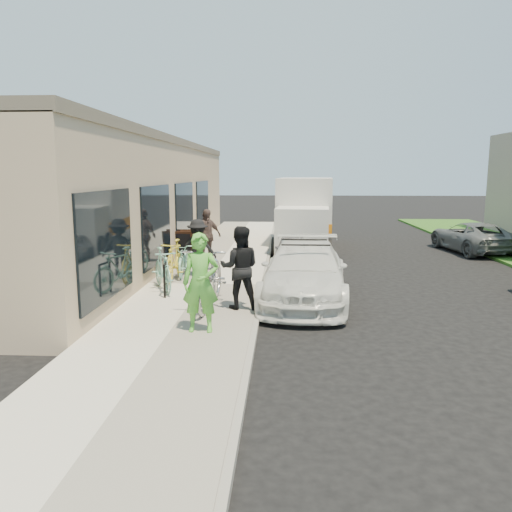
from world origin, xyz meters
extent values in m
plane|color=black|center=(0.00, 0.00, 0.00)|extent=(120.00, 120.00, 0.00)
cube|color=#BBB6A8|center=(-2.00, 3.00, 0.07)|extent=(3.00, 34.00, 0.15)
cube|color=gray|center=(-0.45, 3.00, 0.07)|extent=(0.12, 34.00, 0.13)
cube|color=tan|center=(-5.25, 8.00, 2.00)|extent=(3.50, 20.00, 4.00)
cube|color=#655B4C|center=(-5.25, 8.00, 4.10)|extent=(3.60, 20.00, 0.25)
cube|color=black|center=(-3.48, 0.00, 1.60)|extent=(0.06, 3.00, 2.20)
cube|color=black|center=(-3.48, 4.00, 1.60)|extent=(0.06, 3.00, 2.20)
cube|color=black|center=(-3.48, 8.00, 1.60)|extent=(0.06, 3.00, 2.20)
cube|color=black|center=(-3.48, 12.00, 1.60)|extent=(0.06, 3.00, 2.20)
cylinder|color=black|center=(-2.68, 1.45, 0.53)|extent=(0.05, 0.05, 0.76)
cylinder|color=black|center=(-2.75, 1.95, 0.53)|extent=(0.05, 0.05, 0.76)
cylinder|color=black|center=(-2.72, 1.70, 0.91)|extent=(0.12, 0.51, 0.05)
cube|color=black|center=(-3.25, 6.54, 0.65)|extent=(0.61, 0.27, 0.99)
cube|color=black|center=(-3.27, 6.90, 0.65)|extent=(0.61, 0.27, 0.99)
cube|color=black|center=(-3.25, 6.51, 0.70)|extent=(0.49, 0.18, 0.71)
imported|color=white|center=(0.59, 1.95, 0.70)|extent=(2.30, 4.95, 1.40)
cylinder|color=black|center=(0.59, 1.43, 1.42)|extent=(1.11, 0.04, 0.04)
cylinder|color=black|center=(0.59, 2.36, 1.42)|extent=(1.11, 0.04, 0.04)
imported|color=#9C9DA2|center=(0.39, 6.71, 0.49)|extent=(1.19, 2.87, 0.97)
cube|color=beige|center=(0.77, 8.50, 0.90)|extent=(2.03, 2.03, 1.80)
cube|color=black|center=(0.77, 8.50, 1.28)|extent=(1.75, 0.19, 0.85)
cube|color=beige|center=(0.99, 11.33, 1.47)|extent=(2.47, 4.13, 2.74)
cube|color=#D06E0C|center=(0.99, 11.33, 0.85)|extent=(2.49, 4.15, 0.52)
cylinder|color=black|center=(-0.21, 8.10, 0.38)|extent=(0.29, 0.77, 0.76)
cylinder|color=black|center=(1.68, 7.96, 0.38)|extent=(0.29, 0.77, 0.76)
cylinder|color=black|center=(-0.13, 9.14, 0.38)|extent=(0.29, 0.77, 0.76)
cylinder|color=black|center=(1.76, 8.99, 0.38)|extent=(0.29, 0.77, 0.76)
cylinder|color=black|center=(0.15, 12.72, 0.38)|extent=(0.29, 0.77, 0.76)
cylinder|color=black|center=(2.03, 12.58, 0.38)|extent=(0.29, 0.77, 0.76)
imported|color=#55585A|center=(7.41, 9.87, 0.59)|extent=(2.48, 4.43, 1.17)
imported|color=#ABABAD|center=(-1.50, 0.80, 0.82)|extent=(0.98, 2.57, 1.33)
imported|color=#52A938|center=(-1.41, -0.98, 1.06)|extent=(0.68, 0.46, 1.83)
imported|color=black|center=(-0.84, 0.66, 1.04)|extent=(0.88, 0.70, 1.78)
imported|color=#86C7B2|center=(-2.90, 2.22, 0.67)|extent=(1.20, 1.79, 1.05)
imported|color=#86C7B2|center=(-2.76, 4.12, 0.61)|extent=(0.76, 1.81, 0.93)
imported|color=gold|center=(-2.85, 3.35, 0.70)|extent=(0.58, 1.85, 1.10)
imported|color=black|center=(-2.33, 4.01, 0.96)|extent=(1.08, 0.68, 1.61)
imported|color=#513E39|center=(-2.42, 6.20, 1.02)|extent=(1.08, 0.93, 1.75)
camera|label=1|loc=(0.09, -9.78, 3.03)|focal=35.00mm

